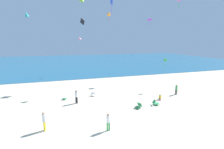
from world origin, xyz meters
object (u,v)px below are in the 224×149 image
object	(u,v)px
kite_pink	(79,38)
kite_teal	(26,14)
person_1	(108,121)
kite_black	(82,22)
cooler_box	(65,98)
beach_chair_far_right	(139,106)
person_2	(76,96)
beach_chair_mid_beach	(155,103)
kite_purple	(150,19)
kite_green	(165,61)
beach_chair_near_camera	(93,94)
person_3	(176,89)
kite_orange	(108,13)
person_0	(44,120)
kite_blue	(112,2)
person_4	(160,98)

from	to	relation	value
kite_pink	kite_teal	size ratio (longest dim) A/B	1.05
person_1	kite_black	distance (m)	17.44
cooler_box	kite_pink	xyz separation A→B (m)	(3.76, 15.68, 7.72)
beach_chair_far_right	kite_black	size ratio (longest dim) A/B	0.44
person_1	person_2	bearing A→B (deg)	13.08
beach_chair_mid_beach	kite_purple	world-z (taller)	kite_purple
kite_green	kite_pink	bearing A→B (deg)	125.22
beach_chair_near_camera	kite_green	distance (m)	11.62
cooler_box	kite_green	world-z (taller)	kite_green
cooler_box	person_3	xyz separation A→B (m)	(14.51, -2.47, 0.66)
kite_black	person_3	bearing A→B (deg)	-37.86
beach_chair_near_camera	kite_black	size ratio (longest dim) A/B	0.34
person_2	person_1	bearing A→B (deg)	67.51
beach_chair_near_camera	kite_black	world-z (taller)	kite_black
beach_chair_far_right	kite_orange	bearing A→B (deg)	-111.75
cooler_box	person_0	distance (m)	7.29
beach_chair_near_camera	person_0	size ratio (longest dim) A/B	0.42
person_1	person_3	world-z (taller)	person_1
person_1	kite_teal	world-z (taller)	kite_teal
kite_pink	kite_black	xyz separation A→B (m)	(-0.44, -9.45, 2.21)
kite_teal	cooler_box	bearing A→B (deg)	-66.45
person_1	kite_blue	world-z (taller)	kite_blue
person_4	kite_purple	size ratio (longest dim) A/B	0.48
beach_chair_mid_beach	kite_black	distance (m)	16.19
beach_chair_near_camera	kite_teal	world-z (taller)	kite_teal
kite_pink	person_4	bearing A→B (deg)	-68.74
person_1	kite_black	bearing A→B (deg)	-2.90
person_4	kite_pink	size ratio (longest dim) A/B	0.44
kite_purple	kite_pink	bearing A→B (deg)	144.77
person_1	kite_green	size ratio (longest dim) A/B	0.88
kite_pink	kite_black	bearing A→B (deg)	-92.69
person_1	kite_purple	size ratio (longest dim) A/B	1.05
person_3	kite_teal	xyz separation A→B (m)	(-19.92, 14.87, 10.90)
beach_chair_near_camera	person_2	size ratio (longest dim) A/B	0.43
person_1	person_2	size ratio (longest dim) A/B	0.93
person_0	person_2	bearing A→B (deg)	70.30
cooler_box	person_2	world-z (taller)	person_2
beach_chair_far_right	kite_black	bearing A→B (deg)	-95.87
person_1	kite_teal	xyz separation A→B (m)	(-8.59, 20.96, 10.86)
kite_orange	kite_black	bearing A→B (deg)	146.78
person_2	beach_chair_mid_beach	bearing A→B (deg)	121.57
kite_orange	person_4	bearing A→B (deg)	-59.54
kite_purple	cooler_box	bearing A→B (deg)	-154.82
person_1	kite_green	distance (m)	14.88
cooler_box	kite_pink	world-z (taller)	kite_pink
beach_chair_near_camera	kite_teal	distance (m)	18.95
beach_chair_far_right	cooler_box	world-z (taller)	beach_chair_far_right
person_0	person_2	size ratio (longest dim) A/B	1.02
person_3	kite_black	size ratio (longest dim) A/B	0.70
kite_green	person_3	bearing A→B (deg)	-90.43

